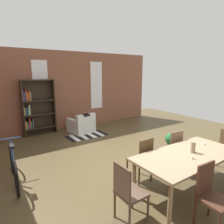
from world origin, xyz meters
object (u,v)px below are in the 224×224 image
bookshelf_tall (36,107)px  potted_plant_by_shelf (171,140)px  vase_on_table (193,147)px  dining_chair_far_left (142,158)px  dining_chair_far_right (172,148)px  dining_table (188,158)px  armchair_white (82,125)px  dining_chair_head_left (128,191)px  bicycle_second (14,166)px  dining_chair_near_left (211,194)px

bookshelf_tall → potted_plant_by_shelf: size_ratio=3.78×
vase_on_table → bookshelf_tall: bookshelf_tall is taller
dining_chair_far_left → bookshelf_tall: (-1.00, 4.52, 0.49)m
dining_chair_far_left → dining_chair_far_right: bearing=0.0°
dining_chair_far_left → dining_table: bearing=-57.1°
dining_chair_far_left → potted_plant_by_shelf: dining_chair_far_left is taller
dining_chair_far_right → potted_plant_by_shelf: bearing=39.5°
armchair_white → potted_plant_by_shelf: 3.37m
vase_on_table → armchair_white: bearing=92.2°
dining_chair_head_left → dining_chair_far_right: same height
dining_chair_far_left → bookshelf_tall: bearing=102.5°
dining_chair_far_left → dining_chair_far_right: 0.94m
dining_chair_far_right → bicycle_second: bearing=155.3°
dining_chair_near_left → bicycle_second: size_ratio=0.56×
bicycle_second → potted_plant_by_shelf: bicycle_second is taller
bookshelf_tall → potted_plant_by_shelf: (2.85, -3.77, -0.70)m
potted_plant_by_shelf → dining_chair_head_left: bearing=-152.2°
vase_on_table → dining_chair_head_left: vase_on_table is taller
dining_chair_near_left → bookshelf_tall: 6.09m
bicycle_second → dining_chair_far_right: bearing=-24.7°
dining_table → dining_chair_far_right: dining_chair_far_right is taller
vase_on_table → dining_chair_head_left: 1.61m
bookshelf_tall → bicycle_second: size_ratio=1.17×
dining_chair_near_left → dining_chair_far_left: bearing=90.0°
vase_on_table → bookshelf_tall: bearing=107.0°
dining_chair_near_left → armchair_white: dining_chair_near_left is taller
dining_table → dining_chair_head_left: (-1.43, -0.00, -0.17)m
dining_table → dining_chair_far_right: size_ratio=2.23×
dining_table → potted_plant_by_shelf: bearing=47.0°
vase_on_table → dining_chair_near_left: size_ratio=0.22×
dining_table → bookshelf_tall: (-1.47, 5.25, 0.33)m
bicycle_second → dining_table: bearing=-39.1°
vase_on_table → dining_chair_far_right: (0.33, 0.73, -0.34)m
dining_table → vase_on_table: bearing=-0.0°
dining_chair_near_left → armchair_white: 5.29m
armchair_white → bookshelf_tall: bearing=153.4°
vase_on_table → dining_chair_head_left: bearing=-180.0°
potted_plant_by_shelf → vase_on_table: bearing=-130.0°
dining_chair_near_left → potted_plant_by_shelf: dining_chair_near_left is taller
dining_chair_far_left → potted_plant_by_shelf: (1.85, 0.75, -0.21)m
dining_chair_far_left → bicycle_second: bearing=146.7°
bookshelf_tall → vase_on_table: bearing=-73.0°
vase_on_table → bicycle_second: (-2.82, 2.18, -0.51)m
dining_chair_far_left → dining_chair_near_left: bearing=-90.0°
dining_chair_head_left → armchair_white: dining_chair_head_left is taller
dining_chair_near_left → dining_chair_far_right: bearing=57.1°
dining_chair_near_left → bookshelf_tall: bookshelf_tall is taller
armchair_white → potted_plant_by_shelf: bearing=-65.1°
dining_table → dining_chair_head_left: bearing=-180.0°
dining_chair_near_left → vase_on_table: bearing=50.1°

